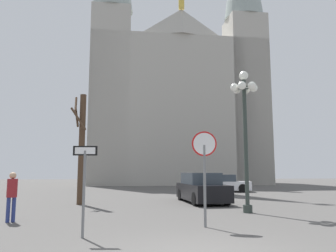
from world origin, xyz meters
The scene contains 8 objects.
cathedral centered at (3.99, 35.22, 11.81)m, with size 21.48×13.99×39.79m.
stop_sign centered at (0.74, 3.28, 1.96)m, with size 0.75×0.13×2.81m.
one_way_arrow_sign centered at (-2.59, 2.04, 1.42)m, with size 0.61×0.08×2.26m.
street_lamp centered at (3.11, 6.40, 3.97)m, with size 1.14×1.03×5.72m.
bare_tree centered at (-3.96, 10.29, 2.86)m, with size 0.88×0.94×5.45m.
parked_car_near_black centered at (2.17, 10.74, 0.72)m, with size 2.10×4.67×1.52m.
parked_car_far_white centered at (5.58, 19.33, 0.63)m, with size 4.52×2.64×1.33m.
pedestrian_walking centered at (-5.26, 4.82, 0.95)m, with size 0.32×0.32×1.59m.
Camera 1 is at (-1.38, -6.57, 1.64)m, focal length 35.64 mm.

